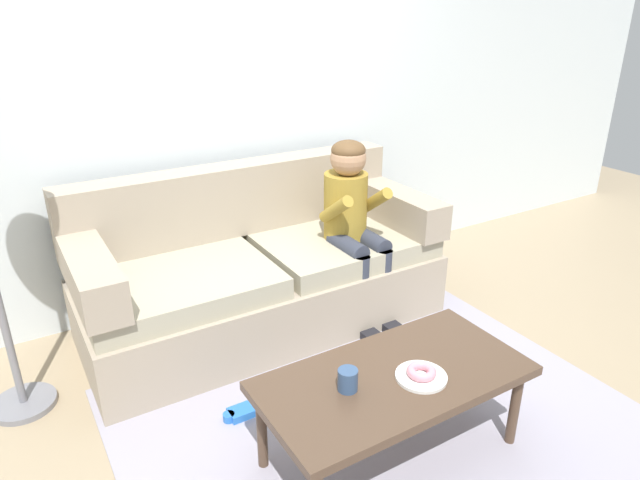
# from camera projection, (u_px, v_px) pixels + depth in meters

# --- Properties ---
(ground) EXTENTS (10.00, 10.00, 0.00)m
(ground) POSITION_uv_depth(u_px,v_px,m) (349.00, 391.00, 2.86)
(ground) COLOR #9E896B
(wall_back) EXTENTS (8.00, 0.10, 2.80)m
(wall_back) POSITION_uv_depth(u_px,v_px,m) (225.00, 78.00, 3.42)
(wall_back) COLOR silver
(wall_back) RESTS_ON ground
(area_rug) EXTENTS (2.31, 1.86, 0.01)m
(area_rug) POSITION_uv_depth(u_px,v_px,m) (378.00, 418.00, 2.66)
(area_rug) COLOR #9993A3
(area_rug) RESTS_ON ground
(couch) EXTENTS (2.08, 0.90, 0.93)m
(couch) POSITION_uv_depth(u_px,v_px,m) (260.00, 272.00, 3.36)
(couch) COLOR tan
(couch) RESTS_ON ground
(coffee_table) EXTENTS (1.13, 0.57, 0.42)m
(coffee_table) POSITION_uv_depth(u_px,v_px,m) (394.00, 383.00, 2.31)
(coffee_table) COLOR #4C3828
(coffee_table) RESTS_ON ground
(person_child) EXTENTS (0.34, 0.58, 1.10)m
(person_child) POSITION_uv_depth(u_px,v_px,m) (353.00, 214.00, 3.32)
(person_child) COLOR olive
(person_child) RESTS_ON ground
(plate) EXTENTS (0.21, 0.21, 0.01)m
(plate) POSITION_uv_depth(u_px,v_px,m) (421.00, 377.00, 2.27)
(plate) COLOR white
(plate) RESTS_ON coffee_table
(donut) EXTENTS (0.16, 0.16, 0.04)m
(donut) POSITION_uv_depth(u_px,v_px,m) (422.00, 371.00, 2.26)
(donut) COLOR pink
(donut) RESTS_ON plate
(mug) EXTENTS (0.08, 0.08, 0.09)m
(mug) POSITION_uv_depth(u_px,v_px,m) (348.00, 380.00, 2.19)
(mug) COLOR #334C72
(mug) RESTS_ON coffee_table
(toy_controller) EXTENTS (0.23, 0.09, 0.05)m
(toy_controller) POSITION_uv_depth(u_px,v_px,m) (246.00, 412.00, 2.68)
(toy_controller) COLOR blue
(toy_controller) RESTS_ON ground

